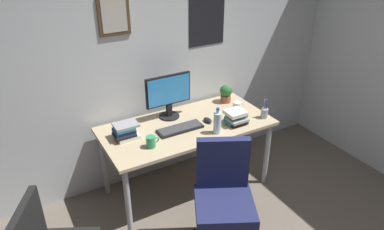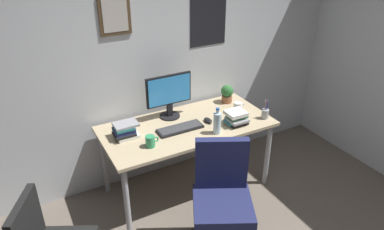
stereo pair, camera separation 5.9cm
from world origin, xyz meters
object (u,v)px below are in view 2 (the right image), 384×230
object	(u,v)px
coffee_mug_near	(150,141)
book_stack_right	(236,117)
office_chair	(222,193)
monitor	(169,94)
pen_cup	(265,113)
water_bottle	(217,123)
coffee_mug_far	(238,106)
book_stack_left	(125,131)
potted_plant	(227,93)
computer_mouse	(208,120)
keyboard	(180,128)

from	to	relation	value
coffee_mug_near	book_stack_right	size ratio (longest dim) A/B	0.59
coffee_mug_near	office_chair	bearing A→B (deg)	-59.11
monitor	pen_cup	distance (m)	0.95
water_bottle	book_stack_right	distance (m)	0.26
monitor	coffee_mug_far	distance (m)	0.72
water_bottle	book_stack_left	size ratio (longest dim) A/B	1.13
water_bottle	coffee_mug_far	world-z (taller)	water_bottle
potted_plant	book_stack_right	world-z (taller)	potted_plant
computer_mouse	pen_cup	size ratio (longest dim) A/B	0.55
water_bottle	coffee_mug_far	xyz separation A→B (m)	(0.43, 0.29, -0.06)
monitor	computer_mouse	size ratio (longest dim) A/B	4.18
office_chair	keyboard	size ratio (longest dim) A/B	2.21
keyboard	coffee_mug_far	distance (m)	0.70
monitor	water_bottle	distance (m)	0.56
keyboard	coffee_mug_near	bearing A→B (deg)	-158.86
keyboard	book_stack_right	xyz separation A→B (m)	(0.52, -0.15, 0.06)
office_chair	water_bottle	distance (m)	0.66
monitor	water_bottle	bearing A→B (deg)	-64.19
keyboard	pen_cup	world-z (taller)	pen_cup
pen_cup	water_bottle	bearing A→B (deg)	-178.27
book_stack_right	book_stack_left	bearing A→B (deg)	165.30
office_chair	book_stack_left	size ratio (longest dim) A/B	4.24
monitor	coffee_mug_far	world-z (taller)	monitor
water_bottle	pen_cup	size ratio (longest dim) A/B	1.26
water_bottle	coffee_mug_near	size ratio (longest dim) A/B	2.13
book_stack_left	coffee_mug_far	bearing A→B (deg)	-1.77
book_stack_left	book_stack_right	xyz separation A→B (m)	(1.00, -0.26, 0.00)
keyboard	water_bottle	xyz separation A→B (m)	(0.27, -0.21, 0.09)
coffee_mug_near	coffee_mug_far	distance (m)	1.06
monitor	coffee_mug_far	size ratio (longest dim) A/B	3.84
keyboard	potted_plant	bearing A→B (deg)	22.44
computer_mouse	water_bottle	world-z (taller)	water_bottle
potted_plant	book_stack_right	distance (m)	0.48
coffee_mug_far	book_stack_right	size ratio (longest dim) A/B	0.59
water_bottle	potted_plant	size ratio (longest dim) A/B	1.29
computer_mouse	office_chair	bearing A→B (deg)	-112.11
coffee_mug_far	book_stack_left	distance (m)	1.18
book_stack_right	office_chair	bearing A→B (deg)	-131.89
book_stack_left	potted_plant	bearing A→B (deg)	8.47
keyboard	potted_plant	xyz separation A→B (m)	(0.70, 0.29, 0.09)
keyboard	monitor	bearing A→B (deg)	84.47
keyboard	computer_mouse	size ratio (longest dim) A/B	3.91
monitor	pen_cup	world-z (taller)	monitor
office_chair	book_stack_left	xyz separation A→B (m)	(-0.49, 0.84, 0.27)
computer_mouse	book_stack_right	size ratio (longest dim) A/B	0.55
office_chair	coffee_mug_far	world-z (taller)	office_chair
computer_mouse	coffee_mug_far	xyz separation A→B (m)	(0.39, 0.07, 0.03)
coffee_mug_far	potted_plant	distance (m)	0.22
office_chair	book_stack_right	world-z (taller)	office_chair
water_bottle	book_stack_right	size ratio (longest dim) A/B	1.25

